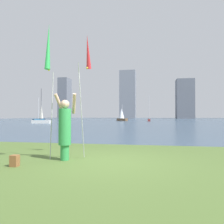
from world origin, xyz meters
The scene contains 13 objects.
ground centered at (0.00, 50.95, -0.06)m, with size 120.00×138.00×0.12m.
person centered at (-1.28, 0.02, 0.95)m, with size 0.71×0.53×1.94m.
kite_flag_left centered at (-1.74, -0.10, 3.20)m, with size 0.16×0.49×3.96m.
kite_flag_right centered at (-0.82, 0.76, 3.22)m, with size 0.16×1.14×3.84m.
bag centered at (-2.22, -0.97, 0.14)m, with size 0.19×0.18×0.29m.
sailboat_0 centered at (-5.97, 47.05, 1.47)m, with size 2.83×2.30×4.07m.
sailboat_3 centered at (0.59, 44.41, 0.37)m, with size 0.62×2.47×5.90m.
sailboat_4 centered at (-22.54, 37.53, 0.37)m, with size 1.49×2.78×5.20m.
sailboat_5 centered at (-28.42, 49.85, 2.00)m, with size 1.19×2.28×5.70m.
sailboat_6 centered at (-16.43, 27.16, 0.37)m, with size 3.05×0.96×5.65m.
skyline_tower_0 centered at (-39.54, 93.38, 9.46)m, with size 4.55×6.52×18.92m.
skyline_tower_1 centered at (-9.25, 92.06, 10.51)m, with size 6.92×6.18×21.02m.
skyline_tower_2 centered at (14.90, 90.90, 8.22)m, with size 7.08×6.97×16.44m.
Camera 1 is at (1.20, -6.05, 1.29)m, focal length 35.55 mm.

